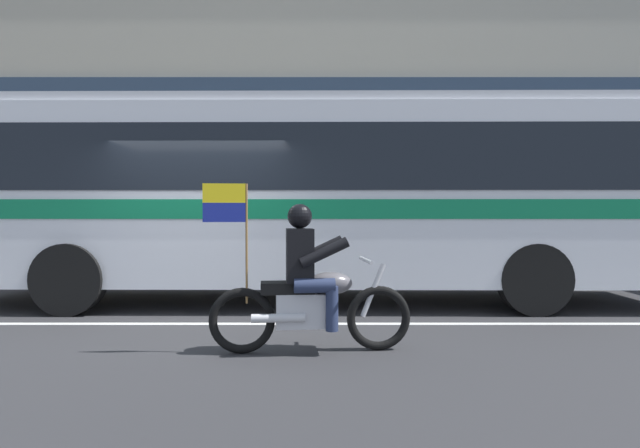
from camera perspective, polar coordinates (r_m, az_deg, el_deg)
The scene contains 7 objects.
ground_plane at distance 8.09m, azimuth -12.74°, elevation -9.36°, with size 60.00×60.00×0.00m, color #2B2B2D.
sidewalk_curb at distance 13.06m, azimuth -7.83°, elevation -5.06°, with size 28.00×3.80×0.15m, color #B7B2A8.
lane_center_stripe at distance 7.52m, azimuth -13.76°, elevation -10.13°, with size 26.60×0.14×0.01m, color silver.
office_building_facade at distance 16.03m, azimuth -6.72°, elevation 18.87°, with size 28.00×0.89×12.73m.
transit_bus at distance 8.97m, azimuth -0.53°, elevation 3.76°, with size 11.50×2.71×3.22m.
motorcycle_with_rider at distance 5.77m, azimuth -1.29°, elevation -6.84°, with size 2.19×0.65×1.78m.
fire_hydrant at distance 13.05m, azimuth -25.09°, elevation -3.19°, with size 0.22×0.30×0.75m.
Camera 1 is at (1.75, -7.77, 1.45)m, focal length 30.48 mm.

